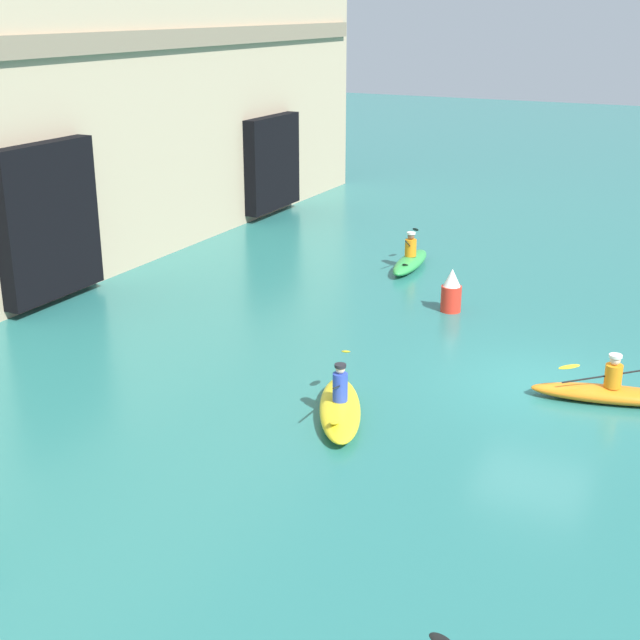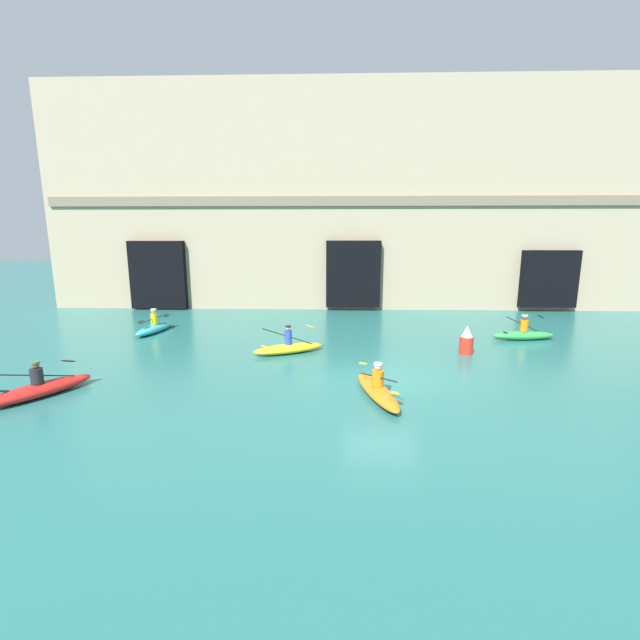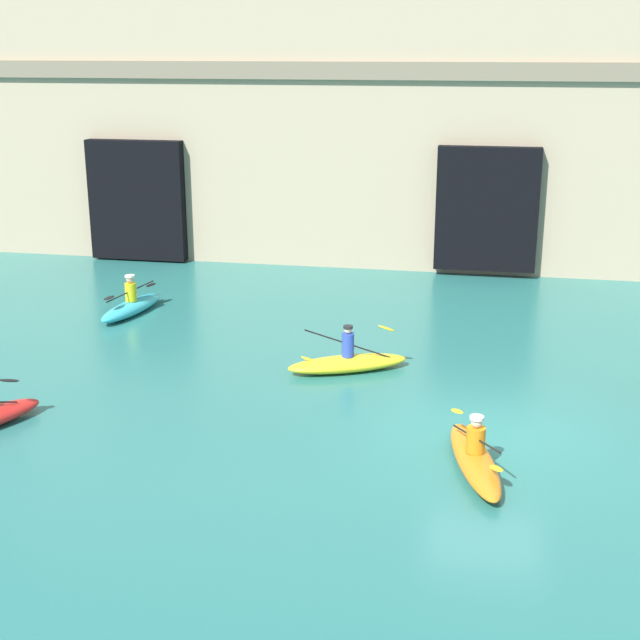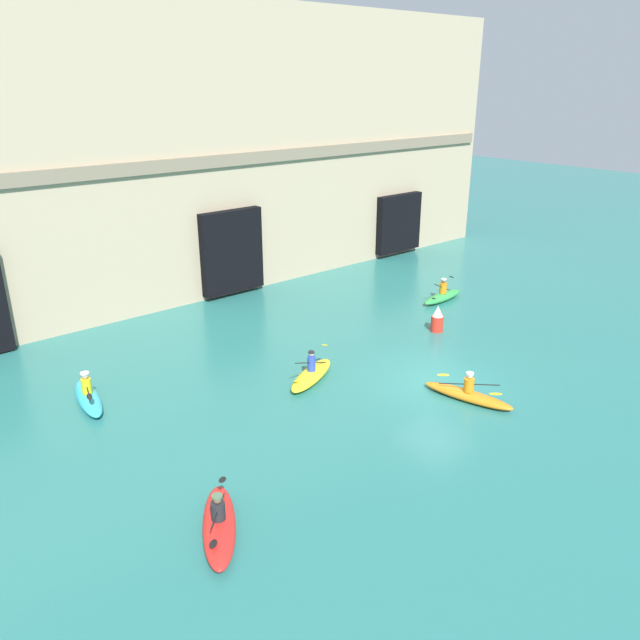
{
  "view_description": "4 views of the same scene",
  "coord_description": "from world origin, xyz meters",
  "px_view_note": "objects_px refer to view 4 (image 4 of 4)",
  "views": [
    {
      "loc": [
        -18.03,
        -3.63,
        7.78
      ],
      "look_at": [
        -4.35,
        3.19,
        2.36
      ],
      "focal_mm": 50.0,
      "sensor_mm": 36.0,
      "label": 1
    },
    {
      "loc": [
        -1.6,
        -13.72,
        4.83
      ],
      "look_at": [
        -2.14,
        3.04,
        1.43
      ],
      "focal_mm": 24.0,
      "sensor_mm": 36.0,
      "label": 2
    },
    {
      "loc": [
        -0.22,
        -16.91,
        7.59
      ],
      "look_at": [
        -4.07,
        2.89,
        1.36
      ],
      "focal_mm": 50.0,
      "sensor_mm": 36.0,
      "label": 3
    },
    {
      "loc": [
        -16.55,
        -12.95,
        10.47
      ],
      "look_at": [
        -3.26,
        2.92,
        2.42
      ],
      "focal_mm": 35.0,
      "sensor_mm": 36.0,
      "label": 4
    }
  ],
  "objects_px": {
    "kayak_red": "(219,524)",
    "kayak_yellow": "(311,374)",
    "kayak_orange": "(468,394)",
    "kayak_cyan": "(88,397)",
    "marker_buoy": "(437,320)",
    "kayak_green": "(443,296)"
  },
  "relations": [
    {
      "from": "kayak_orange",
      "to": "kayak_cyan",
      "type": "distance_m",
      "value": 13.12
    },
    {
      "from": "marker_buoy",
      "to": "kayak_red",
      "type": "bearing_deg",
      "value": -160.17
    },
    {
      "from": "kayak_orange",
      "to": "kayak_red",
      "type": "xyz_separation_m",
      "value": [
        -10.2,
        -0.3,
        0.02
      ]
    },
    {
      "from": "kayak_red",
      "to": "marker_buoy",
      "type": "relative_size",
      "value": 2.64
    },
    {
      "from": "kayak_yellow",
      "to": "kayak_cyan",
      "type": "relative_size",
      "value": 0.99
    },
    {
      "from": "kayak_red",
      "to": "marker_buoy",
      "type": "bearing_deg",
      "value": 140.72
    },
    {
      "from": "kayak_green",
      "to": "kayak_red",
      "type": "height_order",
      "value": "kayak_green"
    },
    {
      "from": "kayak_red",
      "to": "kayak_cyan",
      "type": "relative_size",
      "value": 1.02
    },
    {
      "from": "kayak_yellow",
      "to": "kayak_cyan",
      "type": "height_order",
      "value": "kayak_cyan"
    },
    {
      "from": "kayak_yellow",
      "to": "kayak_cyan",
      "type": "xyz_separation_m",
      "value": [
        -7.03,
        3.53,
        0.03
      ]
    },
    {
      "from": "kayak_green",
      "to": "kayak_cyan",
      "type": "xyz_separation_m",
      "value": [
        -17.65,
        0.94,
        -0.0
      ]
    },
    {
      "from": "marker_buoy",
      "to": "kayak_cyan",
      "type": "bearing_deg",
      "value": 166.66
    },
    {
      "from": "kayak_red",
      "to": "kayak_yellow",
      "type": "distance_m",
      "value": 8.63
    },
    {
      "from": "kayak_red",
      "to": "kayak_yellow",
      "type": "relative_size",
      "value": 1.03
    },
    {
      "from": "kayak_orange",
      "to": "kayak_red",
      "type": "height_order",
      "value": "kayak_red"
    },
    {
      "from": "kayak_green",
      "to": "marker_buoy",
      "type": "height_order",
      "value": "marker_buoy"
    },
    {
      "from": "kayak_green",
      "to": "kayak_cyan",
      "type": "bearing_deg",
      "value": -7.83
    },
    {
      "from": "kayak_green",
      "to": "kayak_yellow",
      "type": "relative_size",
      "value": 0.96
    },
    {
      "from": "kayak_green",
      "to": "kayak_orange",
      "type": "xyz_separation_m",
      "value": [
        -7.44,
        -7.3,
        -0.03
      ]
    },
    {
      "from": "kayak_cyan",
      "to": "marker_buoy",
      "type": "distance_m",
      "value": 14.7
    },
    {
      "from": "marker_buoy",
      "to": "kayak_orange",
      "type": "bearing_deg",
      "value": -130.15
    },
    {
      "from": "kayak_cyan",
      "to": "marker_buoy",
      "type": "relative_size",
      "value": 2.6
    }
  ]
}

